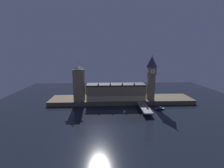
# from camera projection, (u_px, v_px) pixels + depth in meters

# --- Properties ---
(ground_plane) EXTENTS (400.00, 400.00, 0.00)m
(ground_plane) POSITION_uv_depth(u_px,v_px,m) (124.00, 110.00, 219.08)
(ground_plane) COLOR black
(embankment) EXTENTS (220.00, 42.00, 6.27)m
(embankment) POSITION_uv_depth(u_px,v_px,m) (121.00, 100.00, 256.70)
(embankment) COLOR brown
(embankment) RESTS_ON ground_plane
(parliament_hall) EXTENTS (87.21, 23.33, 28.35)m
(parliament_hall) POSITION_uv_depth(u_px,v_px,m) (116.00, 92.00, 246.55)
(parliament_hall) COLOR #8E7A56
(parliament_hall) RESTS_ON embankment
(clock_tower) EXTENTS (11.88, 11.99, 67.13)m
(clock_tower) POSITION_uv_depth(u_px,v_px,m) (151.00, 76.00, 238.71)
(clock_tower) COLOR #8E7A56
(clock_tower) RESTS_ON embankment
(victoria_tower) EXTENTS (15.44, 15.44, 58.07)m
(victoria_tower) POSITION_uv_depth(u_px,v_px,m) (79.00, 83.00, 238.48)
(victoria_tower) COLOR #8E7A56
(victoria_tower) RESTS_ON embankment
(bridge) EXTENTS (11.29, 46.00, 5.87)m
(bridge) POSITION_uv_depth(u_px,v_px,m) (144.00, 108.00, 214.50)
(bridge) COLOR slate
(bridge) RESTS_ON ground_plane
(car_northbound_lead) EXTENTS (1.92, 3.85, 1.58)m
(car_northbound_lead) POSITION_uv_depth(u_px,v_px,m) (141.00, 104.00, 222.48)
(car_northbound_lead) COLOR yellow
(car_northbound_lead) RESTS_ON bridge
(car_southbound_lead) EXTENTS (1.97, 4.46, 1.37)m
(car_southbound_lead) POSITION_uv_depth(u_px,v_px,m) (148.00, 108.00, 207.60)
(car_southbound_lead) COLOR black
(car_southbound_lead) RESTS_ON bridge
(car_southbound_trail) EXTENTS (1.91, 4.38, 1.53)m
(car_southbound_trail) POSITION_uv_depth(u_px,v_px,m) (145.00, 105.00, 218.58)
(car_southbound_trail) COLOR silver
(car_southbound_trail) RESTS_ON bridge
(pedestrian_mid_walk) EXTENTS (0.38, 0.38, 1.57)m
(pedestrian_mid_walk) POSITION_uv_depth(u_px,v_px,m) (148.00, 106.00, 213.72)
(pedestrian_mid_walk) COLOR black
(pedestrian_mid_walk) RESTS_ON bridge
(pedestrian_far_rail) EXTENTS (0.38, 0.38, 1.74)m
(pedestrian_far_rail) POSITION_uv_depth(u_px,v_px,m) (139.00, 103.00, 227.44)
(pedestrian_far_rail) COLOR black
(pedestrian_far_rail) RESTS_ON bridge
(street_lamp_near) EXTENTS (1.34, 0.60, 7.25)m
(street_lamp_near) POSITION_uv_depth(u_px,v_px,m) (143.00, 107.00, 198.67)
(street_lamp_near) COLOR #2D3333
(street_lamp_near) RESTS_ON bridge
(street_lamp_mid) EXTENTS (1.34, 0.60, 7.13)m
(street_lamp_mid) POSITION_uv_depth(u_px,v_px,m) (149.00, 104.00, 213.59)
(street_lamp_mid) COLOR #2D3333
(street_lamp_mid) RESTS_ON bridge
(street_lamp_far) EXTENTS (1.34, 0.60, 5.98)m
(street_lamp_far) POSITION_uv_depth(u_px,v_px,m) (138.00, 101.00, 227.67)
(street_lamp_far) COLOR #2D3333
(street_lamp_far) RESTS_ON bridge
(boat_downstream) EXTENTS (14.56, 3.71, 3.45)m
(boat_downstream) POSITION_uv_depth(u_px,v_px,m) (160.00, 109.00, 221.52)
(boat_downstream) COLOR #28282D
(boat_downstream) RESTS_ON ground_plane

